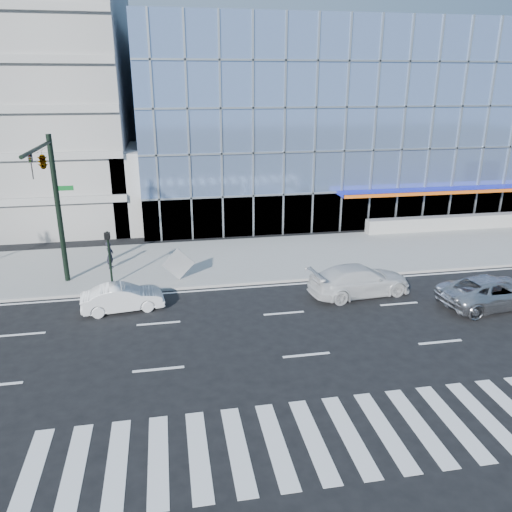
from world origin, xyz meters
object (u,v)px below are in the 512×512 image
(silver_suv, at_px, (493,292))
(white_suv, at_px, (360,280))
(ped_signal_post, at_px, (109,250))
(pedestrian, at_px, (110,255))
(traffic_signal, at_px, (48,178))
(tilted_panel, at_px, (178,264))
(white_sedan, at_px, (123,298))

(silver_suv, xyz_separation_m, white_suv, (-6.00, 2.58, 0.03))
(ped_signal_post, xyz_separation_m, pedestrian, (-0.28, 2.62, -1.18))
(traffic_signal, distance_m, tilted_panel, 7.99)
(traffic_signal, relative_size, white_sedan, 2.03)
(traffic_signal, relative_size, pedestrian, 4.91)
(silver_suv, bearing_deg, white_sedan, 74.97)
(white_suv, bearing_deg, pedestrian, 57.86)
(ped_signal_post, xyz_separation_m, white_suv, (12.94, -3.40, -1.34))
(ped_signal_post, xyz_separation_m, white_sedan, (0.81, -3.14, -1.49))
(traffic_signal, xyz_separation_m, white_sedan, (3.30, -2.77, -5.51))
(white_suv, relative_size, white_sedan, 1.39)
(white_suv, distance_m, tilted_panel, 9.92)
(pedestrian, relative_size, tilted_panel, 1.25)
(white_suv, distance_m, white_sedan, 12.14)
(traffic_signal, relative_size, tilted_panel, 6.15)
(white_suv, height_order, tilted_panel, tilted_panel)
(white_sedan, relative_size, tilted_panel, 3.04)
(silver_suv, xyz_separation_m, tilted_panel, (-15.29, 6.04, 0.31))
(traffic_signal, xyz_separation_m, ped_signal_post, (2.50, 0.37, -4.02))
(pedestrian, xyz_separation_m, tilted_panel, (3.92, -2.56, 0.10))
(traffic_signal, height_order, silver_suv, traffic_signal)
(traffic_signal, height_order, white_suv, traffic_signal)
(ped_signal_post, height_order, white_sedan, ped_signal_post)
(pedestrian, height_order, tilted_panel, tilted_panel)
(ped_signal_post, height_order, tilted_panel, ped_signal_post)
(silver_suv, distance_m, white_suv, 6.53)
(traffic_signal, bearing_deg, pedestrian, 53.46)
(ped_signal_post, distance_m, pedestrian, 2.89)
(traffic_signal, xyz_separation_m, pedestrian, (2.22, 2.99, -5.20))
(pedestrian, bearing_deg, ped_signal_post, -159.84)
(tilted_panel, bearing_deg, traffic_signal, -179.42)
(white_suv, relative_size, pedestrian, 3.37)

